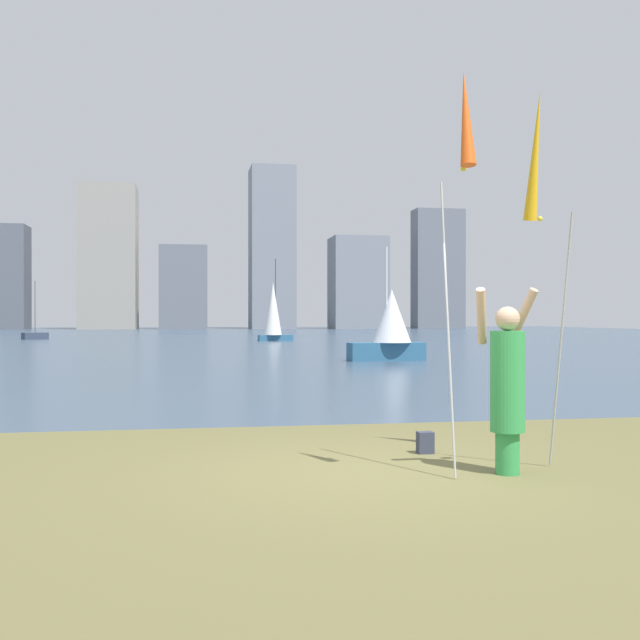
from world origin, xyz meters
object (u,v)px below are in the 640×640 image
(sailboat_1, at_px, (273,311))
(sailboat_4, at_px, (390,325))
(person, at_px, (507,382))
(sailboat_2, at_px, (35,335))
(kite_flag_left, at_px, (465,132))
(bag, at_px, (425,443))
(kite_flag_right, at_px, (536,163))

(sailboat_1, bearing_deg, sailboat_4, -85.94)
(person, distance_m, sailboat_2, 54.57)
(kite_flag_left, distance_m, sailboat_1, 46.44)
(sailboat_4, bearing_deg, sailboat_2, 121.00)
(kite_flag_left, bearing_deg, bag, 84.86)
(kite_flag_left, xyz_separation_m, sailboat_4, (5.05, 21.49, -2.19))
(kite_flag_right, bearing_deg, sailboat_1, 87.48)
(person, bearing_deg, sailboat_1, 92.39)
(sailboat_2, xyz_separation_m, sailboat_4, (18.95, -31.54, 1.06))
(sailboat_4, bearing_deg, kite_flag_left, -103.22)
(kite_flag_left, bearing_deg, sailboat_4, 76.78)
(person, height_order, sailboat_1, sailboat_1)
(kite_flag_right, distance_m, sailboat_2, 54.20)
(person, bearing_deg, sailboat_4, 83.88)
(kite_flag_left, height_order, kite_flag_right, kite_flag_right)
(bag, xyz_separation_m, sailboat_4, (4.89, 19.70, 1.23))
(kite_flag_left, distance_m, sailboat_2, 54.92)
(sailboat_4, bearing_deg, person, -101.80)
(sailboat_2, distance_m, sailboat_4, 36.81)
(kite_flag_left, relative_size, bag, 15.69)
(kite_flag_right, xyz_separation_m, sailboat_4, (3.75, 20.38, -2.15))
(bag, height_order, sailboat_1, sailboat_1)
(person, height_order, bag, person)
(person, distance_m, sailboat_4, 21.51)
(person, distance_m, sailboat_1, 45.95)
(person, xyz_separation_m, kite_flag_right, (0.65, 0.67, 2.52))
(person, relative_size, sailboat_1, 0.35)
(kite_flag_right, bearing_deg, sailboat_4, 79.58)
(person, xyz_separation_m, sailboat_1, (2.64, 45.86, 1.09))
(person, distance_m, kite_flag_right, 2.68)
(kite_flag_left, xyz_separation_m, bag, (0.16, 1.79, -3.42))
(bag, xyz_separation_m, sailboat_2, (-14.06, 51.24, 0.17))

